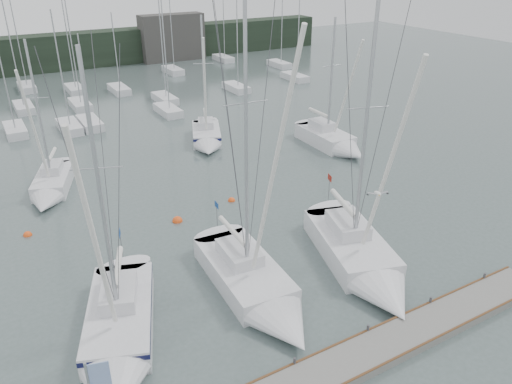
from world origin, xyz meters
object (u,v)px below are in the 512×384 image
(sailboat_near_left, at_px, (118,342))
(buoy_c, at_px, (28,235))
(sailboat_mid_b, at_px, (50,189))
(buoy_a, at_px, (177,221))
(sailboat_mid_e, at_px, (335,143))
(sailboat_near_right, at_px, (365,266))
(sailboat_mid_d, at_px, (207,139))
(sailboat_near_center, at_px, (262,295))
(buoy_b, at_px, (232,201))

(sailboat_near_left, height_order, buoy_c, sailboat_near_left)
(sailboat_mid_b, bearing_deg, buoy_a, -31.96)
(sailboat_near_left, height_order, sailboat_mid_e, sailboat_near_left)
(sailboat_near_left, distance_m, sailboat_mid_e, 27.96)
(sailboat_near_left, xyz_separation_m, sailboat_near_right, (13.20, -0.95, 0.02))
(sailboat_near_right, height_order, buoy_a, sailboat_near_right)
(sailboat_near_right, height_order, sailboat_mid_d, sailboat_near_right)
(sailboat_mid_e, relative_size, buoy_a, 17.89)
(sailboat_near_center, relative_size, buoy_c, 32.07)
(sailboat_near_left, bearing_deg, sailboat_mid_d, 76.62)
(sailboat_near_right, bearing_deg, sailboat_mid_d, 103.88)
(buoy_a, bearing_deg, sailboat_mid_b, 128.34)
(sailboat_near_left, bearing_deg, buoy_b, 63.88)
(sailboat_mid_b, xyz_separation_m, buoy_b, (10.83, -7.28, -0.52))
(sailboat_near_left, bearing_deg, sailboat_mid_e, 52.45)
(sailboat_mid_d, bearing_deg, sailboat_mid_b, -142.47)
(sailboat_near_center, bearing_deg, buoy_b, 73.76)
(sailboat_near_left, bearing_deg, buoy_a, 75.81)
(sailboat_near_center, distance_m, sailboat_near_right, 6.11)
(buoy_b, bearing_deg, buoy_c, 170.74)
(buoy_a, bearing_deg, sailboat_near_left, -124.37)
(sailboat_mid_e, height_order, buoy_b, sailboat_mid_e)
(sailboat_near_left, distance_m, sailboat_mid_b, 17.87)
(sailboat_near_right, distance_m, buoy_a, 12.55)
(sailboat_near_center, height_order, sailboat_mid_d, sailboat_near_center)
(buoy_b, bearing_deg, sailboat_mid_d, 73.53)
(buoy_c, bearing_deg, sailboat_mid_d, 28.48)
(buoy_b, relative_size, buoy_c, 0.96)
(sailboat_mid_b, relative_size, buoy_b, 22.82)
(sailboat_mid_b, xyz_separation_m, sailboat_mid_d, (14.09, 3.74, 0.05))
(sailboat_near_left, height_order, sailboat_near_center, sailboat_near_center)
(sailboat_near_right, height_order, buoy_b, sailboat_near_right)
(sailboat_near_right, xyz_separation_m, sailboat_mid_d, (1.14, 22.56, -0.03))
(sailboat_near_left, relative_size, buoy_b, 27.71)
(sailboat_mid_b, distance_m, buoy_a, 10.37)
(sailboat_near_right, relative_size, buoy_c, 28.91)
(sailboat_mid_d, distance_m, sailboat_mid_e, 11.46)
(sailboat_near_left, relative_size, sailboat_mid_e, 1.17)
(sailboat_mid_d, bearing_deg, buoy_b, -83.79)
(sailboat_near_right, distance_m, buoy_c, 20.48)
(sailboat_mid_b, height_order, buoy_a, sailboat_mid_b)
(sailboat_near_right, distance_m, sailboat_mid_e, 19.01)
(sailboat_near_center, relative_size, sailboat_mid_b, 1.46)
(sailboat_mid_d, relative_size, sailboat_mid_e, 1.00)
(sailboat_mid_d, relative_size, buoy_b, 23.65)
(sailboat_near_left, relative_size, sailboat_near_right, 0.92)
(sailboat_near_left, height_order, sailboat_mid_d, sailboat_near_left)
(sailboat_near_center, bearing_deg, sailboat_mid_b, 114.66)
(buoy_b, distance_m, buoy_c, 13.29)
(sailboat_mid_e, xyz_separation_m, buoy_c, (-25.68, -2.20, -0.61))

